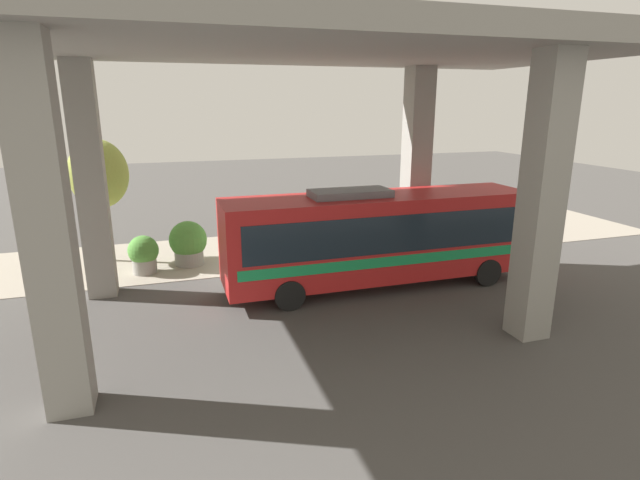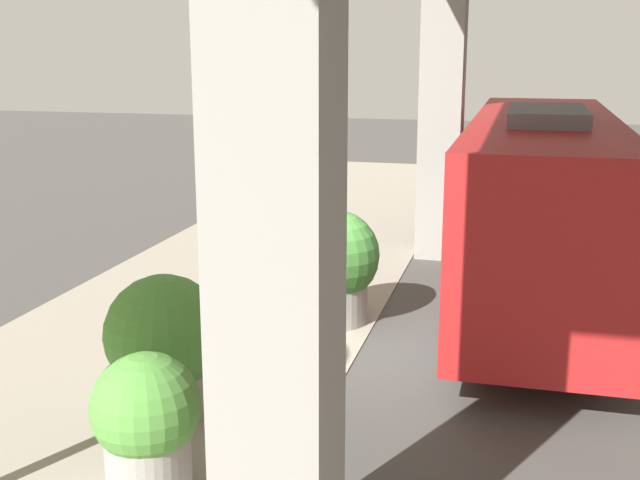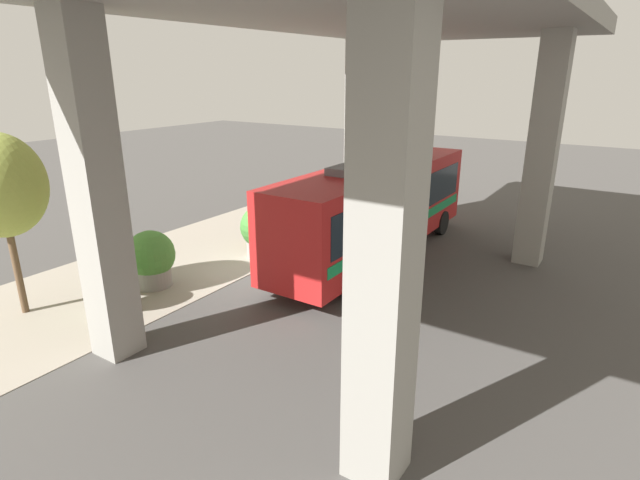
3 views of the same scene
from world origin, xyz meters
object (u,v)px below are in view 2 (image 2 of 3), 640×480
Objects in this scene: fire_hydrant at (284,272)px; planter_middle at (334,265)px; bus at (541,194)px; planter_back at (147,421)px; planter_front at (165,345)px.

planter_middle reaches higher than fire_hydrant.
bus is 10.32× the size of fire_hydrant.
planter_back is (-0.66, -5.62, -0.23)m from planter_middle.
planter_middle is (-3.32, -2.41, -0.94)m from bus.
planter_front is 1.82m from planter_back.
planter_middle reaches higher than planter_front.
planter_middle is at bearing 83.33° from planter_back.
planter_front reaches higher than fire_hydrant.
planter_front is at bearing -125.86° from bus.
planter_middle is at bearing -38.75° from fire_hydrant.
planter_front is at bearing 108.96° from planter_back.
planter_front is 0.93× the size of planter_middle.
bus is 4.92m from fire_hydrant.
fire_hydrant is 4.85m from planter_front.
bus is 9.04m from planter_back.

